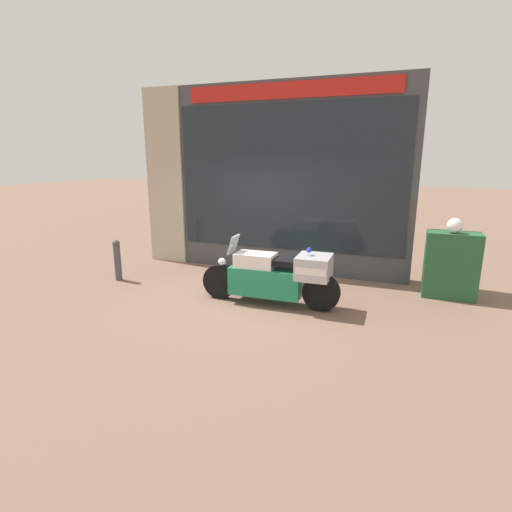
{
  "coord_description": "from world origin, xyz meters",
  "views": [
    {
      "loc": [
        2.84,
        -6.45,
        2.54
      ],
      "look_at": [
        0.29,
        0.33,
        0.71
      ],
      "focal_mm": 28.0,
      "sensor_mm": 36.0,
      "label": 1
    }
  ],
  "objects_px": {
    "utility_cabinet": "(451,265)",
    "street_bollard": "(117,259)",
    "white_helmet": "(455,226)",
    "paramedic_motorcycle": "(277,275)"
  },
  "relations": [
    {
      "from": "utility_cabinet",
      "to": "street_bollard",
      "type": "height_order",
      "value": "utility_cabinet"
    },
    {
      "from": "utility_cabinet",
      "to": "white_helmet",
      "type": "xyz_separation_m",
      "value": [
        -0.03,
        -0.07,
        0.74
      ]
    },
    {
      "from": "paramedic_motorcycle",
      "to": "white_helmet",
      "type": "relative_size",
      "value": 9.25
    },
    {
      "from": "white_helmet",
      "to": "utility_cabinet",
      "type": "bearing_deg",
      "value": 69.35
    },
    {
      "from": "utility_cabinet",
      "to": "white_helmet",
      "type": "relative_size",
      "value": 4.5
    },
    {
      "from": "street_bollard",
      "to": "white_helmet",
      "type": "bearing_deg",
      "value": 11.0
    },
    {
      "from": "paramedic_motorcycle",
      "to": "utility_cabinet",
      "type": "relative_size",
      "value": 2.05
    },
    {
      "from": "paramedic_motorcycle",
      "to": "white_helmet",
      "type": "xyz_separation_m",
      "value": [
        2.82,
        1.45,
        0.8
      ]
    },
    {
      "from": "white_helmet",
      "to": "street_bollard",
      "type": "bearing_deg",
      "value": -169.0
    },
    {
      "from": "utility_cabinet",
      "to": "white_helmet",
      "type": "height_order",
      "value": "white_helmet"
    }
  ]
}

